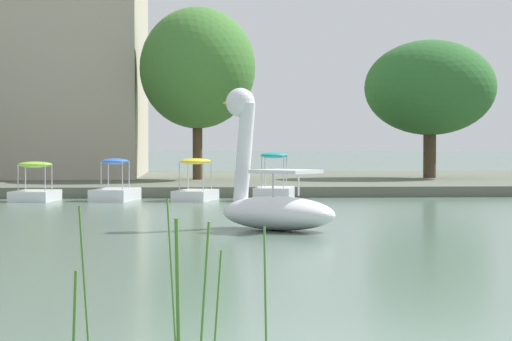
# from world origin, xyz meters

# --- Properties ---
(shore_bank_far) EXTENTS (127.45, 20.85, 0.38)m
(shore_bank_far) POSITION_xyz_m (0.00, 38.12, 0.19)
(shore_bank_far) COLOR #5B6051
(shore_bank_far) RESTS_ON ground_plane
(swan_boat) EXTENTS (3.15, 3.03, 3.18)m
(swan_boat) POSITION_xyz_m (0.05, 14.12, 0.72)
(swan_boat) COLOR white
(swan_boat) RESTS_ON ground_plane
(pedal_boat_teal) EXTENTS (1.57, 2.26, 1.61)m
(pedal_boat_teal) POSITION_xyz_m (1.13, 26.16, 0.44)
(pedal_boat_teal) COLOR white
(pedal_boat_teal) RESTS_ON ground_plane
(pedal_boat_yellow) EXTENTS (1.65, 2.31, 1.41)m
(pedal_boat_yellow) POSITION_xyz_m (-1.51, 26.16, 0.46)
(pedal_boat_yellow) COLOR white
(pedal_boat_yellow) RESTS_ON ground_plane
(pedal_boat_blue) EXTENTS (1.66, 2.47, 1.41)m
(pedal_boat_blue) POSITION_xyz_m (-4.19, 26.39, 0.36)
(pedal_boat_blue) COLOR white
(pedal_boat_blue) RESTS_ON ground_plane
(pedal_boat_lime) EXTENTS (1.57, 2.17, 1.31)m
(pedal_boat_lime) POSITION_xyz_m (-6.82, 26.22, 0.39)
(pedal_boat_lime) COLOR white
(pedal_boat_lime) RESTS_ON ground_plane
(tree_broadleaf_left) EXTENTS (7.92, 7.85, 6.06)m
(tree_broadleaf_left) POSITION_xyz_m (8.89, 36.62, 4.33)
(tree_broadleaf_left) COLOR #423323
(tree_broadleaf_left) RESTS_ON shore_bank_far
(tree_sapling_by_fence) EXTENTS (5.49, 6.38, 7.25)m
(tree_sapling_by_fence) POSITION_xyz_m (-1.31, 35.39, 5.06)
(tree_sapling_by_fence) COLOR #4C3823
(tree_sapling_by_fence) RESTS_ON shore_bank_far
(reed_clump_foreground) EXTENTS (2.69, 0.59, 1.53)m
(reed_clump_foreground) POSITION_xyz_m (-2.64, -0.02, 0.64)
(reed_clump_foreground) COLOR #4C7F33
(reed_clump_foreground) RESTS_ON ground_plane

